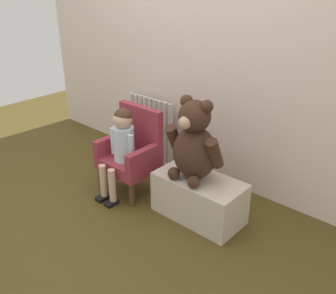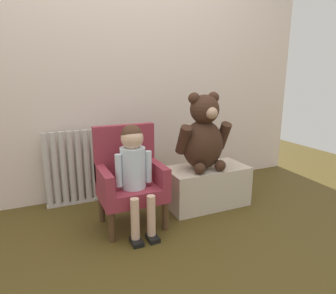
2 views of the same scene
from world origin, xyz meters
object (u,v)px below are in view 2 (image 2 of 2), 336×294
object	(u,v)px
child_figure	(134,163)
low_bench	(206,186)
large_teddy_bear	(203,136)
child_armchair	(130,177)
radiator	(79,168)

from	to	relation	value
child_figure	low_bench	xyz separation A→B (m)	(0.66, 0.15, -0.32)
child_figure	large_teddy_bear	bearing A→B (deg)	12.76
child_armchair	large_teddy_bear	distance (m)	0.66
radiator	child_figure	bearing A→B (deg)	-65.77
child_figure	large_teddy_bear	world-z (taller)	large_teddy_bear
radiator	low_bench	xyz separation A→B (m)	(0.94, -0.46, -0.15)
radiator	child_armchair	distance (m)	0.58
radiator	large_teddy_bear	xyz separation A→B (m)	(0.89, -0.48, 0.28)
child_armchair	child_figure	xyz separation A→B (m)	(0.00, -0.11, 0.14)
low_bench	radiator	bearing A→B (deg)	153.72
radiator	large_teddy_bear	distance (m)	1.05
child_armchair	child_figure	distance (m)	0.18
child_armchair	large_teddy_bear	xyz separation A→B (m)	(0.61, 0.03, 0.24)
child_armchair	low_bench	distance (m)	0.69
low_bench	child_armchair	bearing A→B (deg)	-176.62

